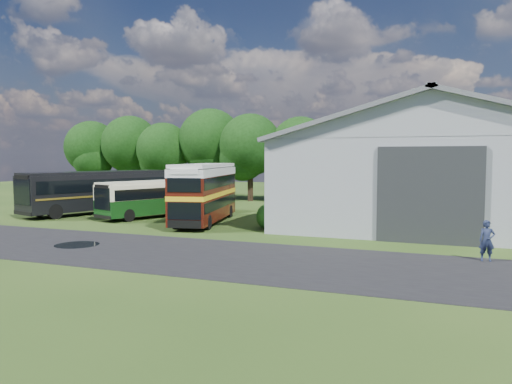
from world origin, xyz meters
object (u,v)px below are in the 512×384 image
at_px(bus_green_single, 160,197).
at_px(bus_maroon_double, 205,193).
at_px(visitor_a, 487,241).
at_px(bus_dark_single, 98,191).
at_px(storage_shed, 437,161).

distance_m(bus_green_single, bus_maroon_double, 5.32).
height_order(bus_green_single, visitor_a, bus_green_single).
bearing_deg(bus_dark_single, storage_shed, 33.41).
distance_m(bus_green_single, visitor_a, 23.63).
relative_size(bus_dark_single, visitor_a, 7.04).
xyz_separation_m(bus_green_single, bus_dark_single, (-5.85, 0.12, 0.33)).
xyz_separation_m(bus_maroon_double, bus_dark_single, (-10.72, 2.20, -0.22)).
distance_m(storage_shed, bus_maroon_double, 17.14).
distance_m(bus_maroon_double, visitor_a, 18.37).
bearing_deg(bus_maroon_double, bus_dark_single, 155.87).
xyz_separation_m(bus_maroon_double, visitor_a, (17.03, -6.80, -1.12)).
bearing_deg(visitor_a, bus_maroon_double, 150.96).
relative_size(storage_shed, bus_green_single, 2.49).
height_order(bus_green_single, bus_maroon_double, bus_maroon_double).
distance_m(storage_shed, bus_dark_single, 26.20).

